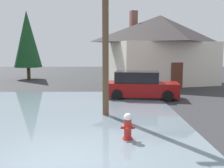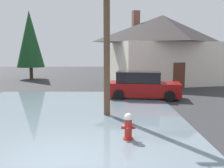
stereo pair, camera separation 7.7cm
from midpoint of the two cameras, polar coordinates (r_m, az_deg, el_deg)
ground_plane at (r=7.15m, az=-12.01°, el=-17.05°), size 80.00×80.00×0.10m
flood_puddle at (r=11.15m, az=-11.99°, el=-7.60°), size 10.67×13.79×0.05m
fire_hydrant at (r=8.26m, az=3.72°, el=-9.78°), size 0.46×0.40×0.92m
utility_pole at (r=11.11m, az=-1.28°, el=12.97°), size 1.60×0.28×7.58m
house at (r=23.22m, az=11.04°, el=7.95°), size 10.43×8.96×6.50m
parked_car at (r=15.51m, az=6.78°, el=-0.37°), size 4.52×2.39×1.66m
pine_tree_mid_left at (r=27.24m, az=-18.30°, el=9.62°), size 2.77×2.77×6.94m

